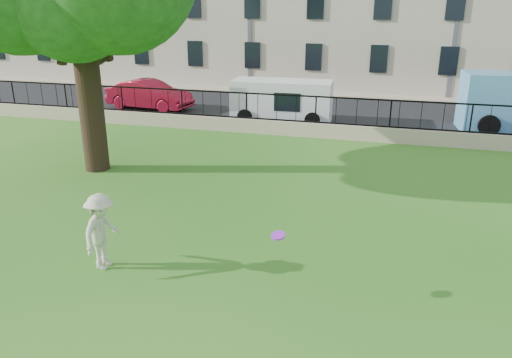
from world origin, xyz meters
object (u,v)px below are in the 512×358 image
(man, at_px, (102,231))
(frisbee, at_px, (278,235))
(red_sedan, at_px, (149,95))
(white_van, at_px, (282,101))

(man, xyz_separation_m, frisbee, (3.80, -0.02, 0.43))
(man, xyz_separation_m, red_sedan, (-6.87, 15.43, -0.08))
(frisbee, relative_size, white_van, 0.06)
(frisbee, xyz_separation_m, white_van, (-3.30, 14.50, -0.29))
(white_van, bearing_deg, man, -94.87)
(frisbee, height_order, red_sedan, red_sedan)
(frisbee, xyz_separation_m, red_sedan, (-10.67, 15.45, -0.50))
(man, relative_size, red_sedan, 0.36)
(frisbee, relative_size, red_sedan, 0.06)
(frisbee, bearing_deg, white_van, 102.82)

